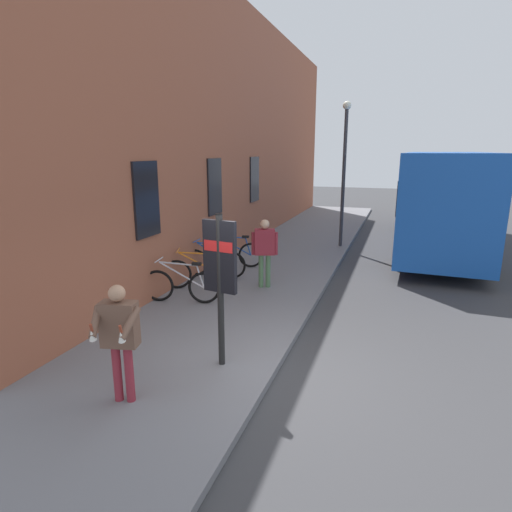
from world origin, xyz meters
name	(u,v)px	position (x,y,z in m)	size (l,w,h in m)	color
ground	(371,276)	(6.00, -1.00, 0.00)	(60.00, 60.00, 0.00)	#38383A
sidewalk_pavement	(293,251)	(8.00, 1.75, 0.06)	(24.00, 3.50, 0.12)	slate
station_facade	(246,133)	(8.99, 3.80, 4.02)	(22.00, 0.65, 8.05)	#9E563D
bicycle_under_window	(181,285)	(2.16, 2.82, 0.51)	(0.52, 1.75, 0.97)	black
bicycle_mid_rack	(199,273)	(3.17, 2.89, 0.51)	(0.72, 1.68, 0.97)	black
bicycle_end_of_row	(214,262)	(4.22, 2.96, 0.51)	(0.48, 1.77, 0.97)	black
bicycle_beside_lamp	(233,254)	(5.29, 2.85, 0.51)	(0.61, 1.73, 0.97)	black
transit_info_sign	(220,267)	(-0.16, 0.86, 1.72)	(0.17, 0.56, 2.40)	black
city_bus	(443,194)	(10.68, -3.00, 1.92)	(10.60, 2.97, 3.35)	#1951B2
pedestrian_near_bus	(265,246)	(3.80, 1.42, 1.15)	(0.38, 0.61, 1.69)	#4C724C
tourist_with_hotdogs	(119,332)	(-1.54, 1.69, 1.13)	(0.63, 0.63, 1.63)	maroon
street_lamp	(344,162)	(9.16, 0.30, 3.03)	(0.28, 0.28, 4.88)	#333338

